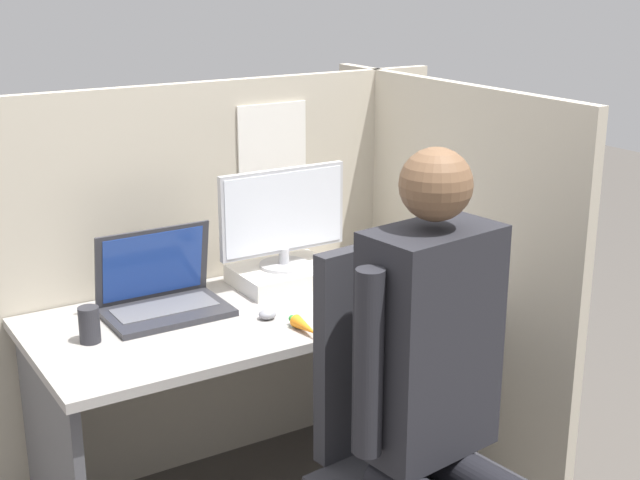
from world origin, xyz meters
TOP-DOWN VIEW (x-y plane):
  - cubicle_panel_back at (0.00, 0.70)m, footprint 1.91×0.05m
  - cubicle_panel_right at (0.73, 0.27)m, footprint 0.04×1.31m
  - desk at (0.00, 0.34)m, footprint 1.41×0.67m
  - paper_box at (0.21, 0.49)m, footprint 0.34×0.26m
  - monitor at (0.21, 0.49)m, footprint 0.47×0.17m
  - laptop at (-0.25, 0.46)m, footprint 0.38×0.25m
  - mouse at (0.00, 0.23)m, footprint 0.06×0.05m
  - stapler at (0.64, 0.31)m, footprint 0.05×0.16m
  - carrot_toy at (0.04, 0.07)m, footprint 0.04×0.15m
  - office_chair at (0.11, -0.33)m, footprint 0.54×0.57m
  - person at (0.09, -0.50)m, footprint 0.48×0.48m
  - coffee_mug at (0.54, 0.46)m, footprint 0.08×0.08m
  - pen_cup at (-0.53, 0.35)m, footprint 0.06×0.06m

SIDE VIEW (x-z plane):
  - office_chair at x=0.11m, z-range 0.00..1.05m
  - desk at x=0.00m, z-range 0.18..0.89m
  - cubicle_panel_right at x=0.73m, z-range 0.00..1.39m
  - cubicle_panel_back at x=0.00m, z-range 0.00..1.40m
  - mouse at x=0.00m, z-range 0.71..0.74m
  - carrot_toy at x=0.04m, z-range 0.71..0.75m
  - stapler at x=0.64m, z-range 0.71..0.76m
  - paper_box at x=0.21m, z-range 0.71..0.77m
  - laptop at x=-0.25m, z-range 0.63..0.89m
  - pen_cup at x=-0.53m, z-range 0.71..0.82m
  - coffee_mug at x=0.54m, z-range 0.71..0.82m
  - person at x=0.09m, z-range 0.09..1.45m
  - monitor at x=0.21m, z-range 0.78..1.12m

